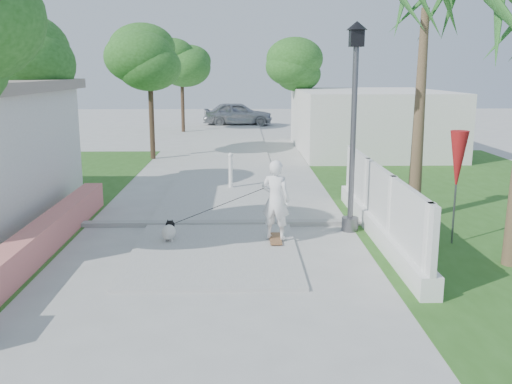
{
  "coord_description": "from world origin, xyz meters",
  "views": [
    {
      "loc": [
        0.54,
        -6.51,
        3.47
      ],
      "look_at": [
        0.81,
        4.49,
        1.1
      ],
      "focal_mm": 40.0,
      "sensor_mm": 36.0,
      "label": 1
    }
  ],
  "objects_px": {
    "dog": "(169,231)",
    "parked_car": "(238,114)",
    "bollard": "(231,170)",
    "skateboarder": "(246,203)",
    "street_lamp": "(354,120)",
    "patio_umbrella": "(458,162)"
  },
  "relations": [
    {
      "from": "dog",
      "to": "parked_car",
      "type": "height_order",
      "value": "parked_car"
    },
    {
      "from": "bollard",
      "to": "skateboarder",
      "type": "xyz_separation_m",
      "value": [
        0.42,
        -5.27,
        0.23
      ]
    },
    {
      "from": "street_lamp",
      "to": "bollard",
      "type": "relative_size",
      "value": 4.07
    },
    {
      "from": "patio_umbrella",
      "to": "dog",
      "type": "xyz_separation_m",
      "value": [
        -5.76,
        0.24,
        -1.45
      ]
    },
    {
      "from": "bollard",
      "to": "parked_car",
      "type": "distance_m",
      "value": 19.71
    },
    {
      "from": "bollard",
      "to": "dog",
      "type": "bearing_deg",
      "value": -102.44
    },
    {
      "from": "dog",
      "to": "parked_car",
      "type": "bearing_deg",
      "value": 87.69
    },
    {
      "from": "bollard",
      "to": "parked_car",
      "type": "relative_size",
      "value": 0.25
    },
    {
      "from": "skateboarder",
      "to": "parked_car",
      "type": "distance_m",
      "value": 24.98
    },
    {
      "from": "dog",
      "to": "patio_umbrella",
      "type": "bearing_deg",
      "value": -1.83
    },
    {
      "from": "street_lamp",
      "to": "bollard",
      "type": "height_order",
      "value": "street_lamp"
    },
    {
      "from": "skateboarder",
      "to": "bollard",
      "type": "bearing_deg",
      "value": -63.94
    },
    {
      "from": "skateboarder",
      "to": "dog",
      "type": "relative_size",
      "value": 3.92
    },
    {
      "from": "street_lamp",
      "to": "skateboarder",
      "type": "relative_size",
      "value": 1.76
    },
    {
      "from": "patio_umbrella",
      "to": "dog",
      "type": "height_order",
      "value": "patio_umbrella"
    },
    {
      "from": "street_lamp",
      "to": "patio_umbrella",
      "type": "bearing_deg",
      "value": -27.76
    },
    {
      "from": "patio_umbrella",
      "to": "skateboarder",
      "type": "height_order",
      "value": "patio_umbrella"
    },
    {
      "from": "skateboarder",
      "to": "parked_car",
      "type": "relative_size",
      "value": 0.58
    },
    {
      "from": "patio_umbrella",
      "to": "parked_car",
      "type": "relative_size",
      "value": 0.53
    },
    {
      "from": "bollard",
      "to": "dog",
      "type": "xyz_separation_m",
      "value": [
        -1.16,
        -5.26,
        -0.35
      ]
    },
    {
      "from": "skateboarder",
      "to": "dog",
      "type": "height_order",
      "value": "skateboarder"
    },
    {
      "from": "bollard",
      "to": "skateboarder",
      "type": "height_order",
      "value": "skateboarder"
    }
  ]
}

